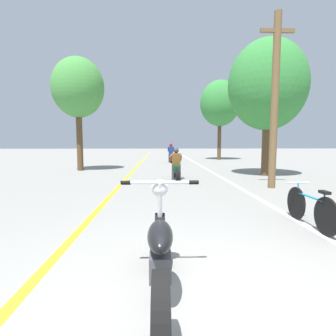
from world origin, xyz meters
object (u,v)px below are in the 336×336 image
Objects in this scene: bicycle_parked at (310,208)px; utility_pole at (275,99)px; roadside_tree_right_near at (268,85)px; roadside_tree_left at (78,88)px; motorcycle_rider_lead at (176,168)px; roadside_tree_right_far at (220,104)px; motorcycle_rider_far at (171,155)px; motorcycle_foreground at (160,254)px.

utility_pole is at bearing 75.40° from bicycle_parked.
roadside_tree_right_near is 9.46m from roadside_tree_left.
motorcycle_rider_lead reaches higher than bicycle_parked.
motorcycle_rider_far is (-4.36, -3.01, -4.29)m from roadside_tree_right_far.
utility_pole is 4.42m from motorcycle_rider_lead.
roadside_tree_right_far is at bearing 84.10° from utility_pole.
bicycle_parked is at bearing -106.29° from roadside_tree_right_near.
roadside_tree_right_far is at bearing 41.83° from roadside_tree_left.
motorcycle_rider_lead is (0.69, 8.20, 0.04)m from motorcycle_foreground.
utility_pole reaches higher than bicycle_parked.
motorcycle_foreground is at bearing -70.14° from roadside_tree_left.
roadside_tree_right_near reaches higher than motorcycle_foreground.
utility_pole is 9.97m from roadside_tree_left.
roadside_tree_right_near is at bearing 16.34° from motorcycle_rider_lead.
roadside_tree_right_near is at bearing -92.03° from roadside_tree_right_far.
bicycle_parked is (2.04, -6.08, -0.14)m from motorcycle_rider_lead.
roadside_tree_right_near is (1.08, 3.26, 1.15)m from utility_pole.
utility_pole is at bearing -35.23° from roadside_tree_left.
motorcycle_rider_lead is 6.41m from bicycle_parked.
bicycle_parked is at bearing -71.48° from motorcycle_rider_lead.
utility_pole is at bearing -95.90° from roadside_tree_right_far.
motorcycle_rider_lead is 9.17m from motorcycle_rider_far.
roadside_tree_right_near reaches higher than motorcycle_rider_lead.
bicycle_parked is (2.72, 2.12, -0.10)m from motorcycle_foreground.
motorcycle_rider_lead is at bearing -36.35° from roadside_tree_left.
roadside_tree_right_far is at bearing 69.48° from motorcycle_rider_lead.
motorcycle_rider_far is (5.16, 5.52, -3.81)m from roadside_tree_left.
utility_pole reaches higher than motorcycle_foreground.
motorcycle_rider_far reaches higher than bicycle_parked.
motorcycle_rider_far is at bearing 104.49° from utility_pole.
utility_pole is 0.93× the size of roadside_tree_right_near.
motorcycle_foreground is at bearing -142.09° from bicycle_parked.
motorcycle_rider_lead is (-4.56, -12.18, -4.35)m from roadside_tree_right_far.
roadside_tree_right_far is 1.14× the size of roadside_tree_left.
motorcycle_foreground is at bearing -104.43° from roadside_tree_right_far.
roadside_tree_right_far is (1.47, 14.21, 1.92)m from utility_pole.
roadside_tree_left is (-8.05, 5.69, 1.44)m from utility_pole.
bicycle_parked is (-2.52, -18.25, -4.49)m from roadside_tree_right_far.
utility_pole is at bearing 58.52° from motorcycle_foreground.
roadside_tree_left is at bearing 143.65° from motorcycle_rider_lead.
roadside_tree_left is 2.76× the size of motorcycle_rider_far.
roadside_tree_left is at bearing -133.08° from motorcycle_rider_far.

